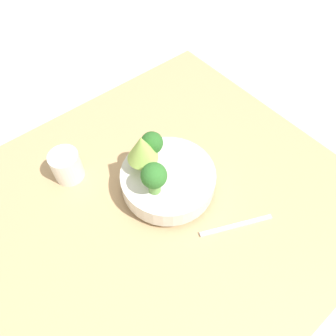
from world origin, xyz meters
The scene contains 8 objects.
ground_plane centered at (0.00, 0.00, 0.00)m, with size 6.00×6.00×0.00m, color beige.
table centered at (0.00, 0.00, 0.02)m, with size 0.85×0.80×0.04m.
bowl centered at (0.03, 0.02, 0.07)m, with size 0.22×0.22×0.06m.
romanesco_piece_far centered at (-0.01, 0.06, 0.16)m, with size 0.07×0.07×0.10m.
broccoli_floret_back centered at (0.03, 0.08, 0.14)m, with size 0.05×0.05×0.07m.
broccoli_floret_left centered at (-0.02, 0.00, 0.15)m, with size 0.06×0.06×0.08m.
cup centered at (-0.14, 0.20, 0.08)m, with size 0.07×0.07×0.08m.
fork centered at (0.08, -0.16, 0.04)m, with size 0.16×0.08×0.01m.
Camera 1 is at (-0.24, -0.31, 0.70)m, focal length 35.00 mm.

